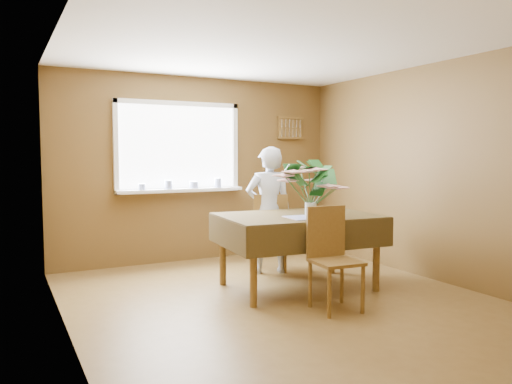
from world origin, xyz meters
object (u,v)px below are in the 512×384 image
dining_table (298,224)px  seated_woman (269,210)px  chair_near (332,253)px  flower_bouquet (311,184)px  chair_far (270,229)px

dining_table → seated_woman: size_ratio=1.13×
chair_near → dining_table: bearing=87.6°
seated_woman → flower_bouquet: size_ratio=2.50×
chair_near → seated_woman: bearing=89.0°
chair_far → seated_woman: 0.26m
seated_woman → flower_bouquet: 1.06m
dining_table → chair_far: (0.11, 0.82, -0.18)m
chair_near → flower_bouquet: (0.10, 0.51, 0.63)m
chair_far → flower_bouquet: size_ratio=1.57×
seated_woman → dining_table: bearing=101.6°
chair_far → chair_near: chair_far is taller
chair_far → flower_bouquet: flower_bouquet is taller
seated_woman → chair_far: bearing=-116.1°
seated_woman → chair_near: bearing=100.3°
chair_far → flower_bouquet: (-0.10, -1.05, 0.62)m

